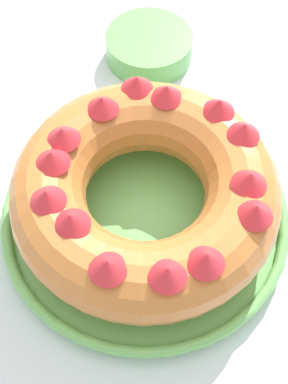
# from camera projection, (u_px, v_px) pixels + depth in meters

# --- Properties ---
(ground_plane) EXTENTS (8.00, 8.00, 0.00)m
(ground_plane) POSITION_uv_depth(u_px,v_px,m) (143.00, 370.00, 1.27)
(ground_plane) COLOR gray
(dining_table) EXTENTS (1.36, 1.00, 0.76)m
(dining_table) POSITION_uv_depth(u_px,v_px,m) (143.00, 246.00, 0.71)
(dining_table) COLOR silver
(dining_table) RESTS_ON ground_plane
(serving_dish) EXTENTS (0.33, 0.33, 0.03)m
(serving_dish) POSITION_uv_depth(u_px,v_px,m) (144.00, 216.00, 0.61)
(serving_dish) COLOR #6BB760
(serving_dish) RESTS_ON dining_table
(bundt_cake) EXTENTS (0.29, 0.29, 0.10)m
(bundt_cake) POSITION_uv_depth(u_px,v_px,m) (144.00, 191.00, 0.56)
(bundt_cake) COLOR #C67538
(bundt_cake) RESTS_ON serving_dish
(side_bowl) EXTENTS (0.12, 0.12, 0.04)m
(side_bowl) POSITION_uv_depth(u_px,v_px,m) (149.00, 47.00, 0.75)
(side_bowl) COLOR #6BB760
(side_bowl) RESTS_ON dining_table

